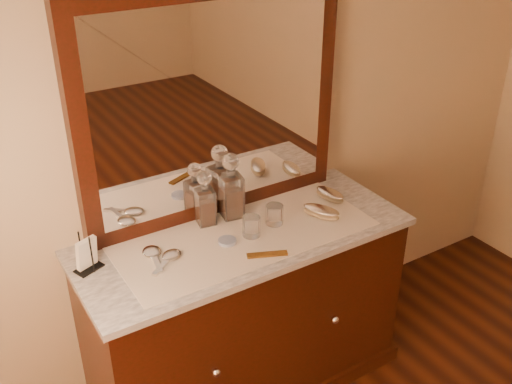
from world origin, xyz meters
The scene contains 18 objects.
dresser_cabinet centered at (0.00, 1.96, 0.41)m, with size 1.40×0.55×0.82m, color black.
dresser_plinth centered at (0.00, 1.96, 0.04)m, with size 1.46×0.59×0.08m, color black.
knob_left centered at (-0.30, 1.67, 0.45)m, with size 0.04×0.04×0.04m, color silver.
knob_right centered at (0.30, 1.67, 0.45)m, with size 0.04×0.04×0.04m, color silver.
marble_top centered at (0.00, 1.96, 0.83)m, with size 1.44×0.59×0.03m, color white.
mirror_frame centered at (0.00, 2.20, 1.35)m, with size 1.20×0.08×1.00m, color black.
mirror_glass centered at (0.00, 2.17, 1.35)m, with size 1.06×0.01×0.86m, color white.
lace_runner centered at (0.00, 1.94, 0.85)m, with size 1.10×0.45×0.00m, color beige.
pin_dish centered at (-0.09, 1.93, 0.86)m, with size 0.08×0.08×0.01m, color silver.
comb centered at (0.00, 1.76, 0.86)m, with size 0.16×0.03×0.01m, color brown.
napkin_rack centered at (-0.64, 2.05, 0.91)m, with size 0.12×0.10×0.16m.
decanter_left centered at (-0.10, 2.11, 0.95)m, with size 0.09×0.09×0.25m.
decanter_right centered at (0.03, 2.11, 0.97)m, with size 0.11×0.11×0.30m.
brush_near centered at (0.37, 1.89, 0.88)m, with size 0.15×0.19×0.05m.
brush_far centered at (0.50, 2.00, 0.88)m, with size 0.09×0.17×0.04m.
hand_mirror_outer centered at (-0.39, 2.00, 0.86)m, with size 0.09×0.20×0.02m.
hand_mirror_inner centered at (-0.35, 1.95, 0.86)m, with size 0.18×0.15×0.02m.
tumblers centered at (0.09, 1.94, 0.90)m, with size 0.21×0.11×0.09m.
Camera 1 is at (-1.07, 0.13, 2.21)m, focal length 41.36 mm.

